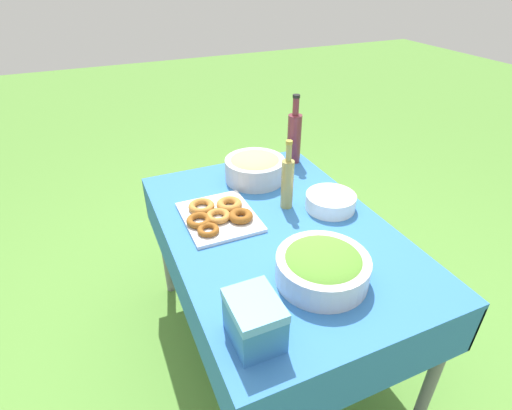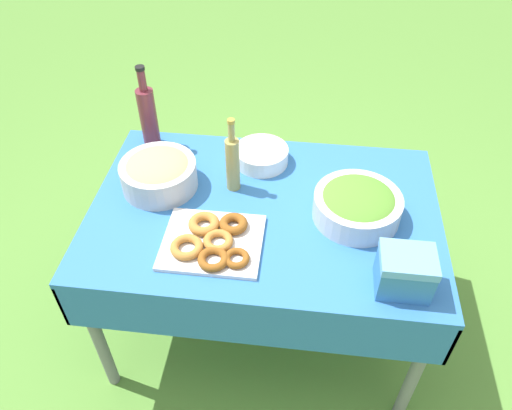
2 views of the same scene
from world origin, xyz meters
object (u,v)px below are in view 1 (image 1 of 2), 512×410
Objects in this scene: donut_platter at (218,215)px; olive_oil_bottle at (287,182)px; wine_bottle at (294,136)px; salad_bowl at (323,266)px; cooler_box at (254,320)px; pasta_bowl at (255,167)px; plate_stack at (330,202)px.

donut_platter is 1.10× the size of olive_oil_bottle.
olive_oil_bottle reaches higher than donut_platter.
olive_oil_bottle is (0.03, 0.33, 0.11)m from donut_platter.
olive_oil_bottle is at bearing -31.83° from wine_bottle.
olive_oil_bottle reaches higher than salad_bowl.
salad_bowl is 0.57m from donut_platter.
pasta_bowl is at bearing 156.39° from cooler_box.
salad_bowl is at bearing -12.83° from olive_oil_bottle.
plate_stack is (-0.40, 0.29, -0.03)m from salad_bowl.
pasta_bowl is 0.94× the size of olive_oil_bottle.
salad_bowl is at bearing -36.12° from plate_stack.
donut_platter is (0.28, -0.30, -0.05)m from pasta_bowl.
cooler_box is at bearing -66.43° from salad_bowl.
cooler_box reaches higher than plate_stack.
salad_bowl is 1.09× the size of pasta_bowl.
salad_bowl is at bearing 22.23° from donut_platter.
wine_bottle is 1.27m from cooler_box.
salad_bowl is at bearing -22.13° from wine_bottle.
wine_bottle reaches higher than cooler_box.
olive_oil_bottle is at bearing 5.56° from pasta_bowl.
wine_bottle is at bearing 157.87° from salad_bowl.
pasta_bowl is 0.81× the size of wine_bottle.
olive_oil_bottle is 1.83× the size of cooler_box.
donut_platter is 0.35m from olive_oil_bottle.
wine_bottle is (-0.11, 0.29, 0.08)m from pasta_bowl.
olive_oil_bottle reaches higher than pasta_bowl.
salad_bowl is 1.02× the size of olive_oil_bottle.
pasta_bowl reaches higher than plate_stack.
salad_bowl is 0.81m from pasta_bowl.
cooler_box is (0.64, -0.44, -0.05)m from olive_oil_bottle.
wine_bottle is at bearing 148.17° from olive_oil_bottle.
cooler_box is (0.14, -0.33, 0.02)m from salad_bowl.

